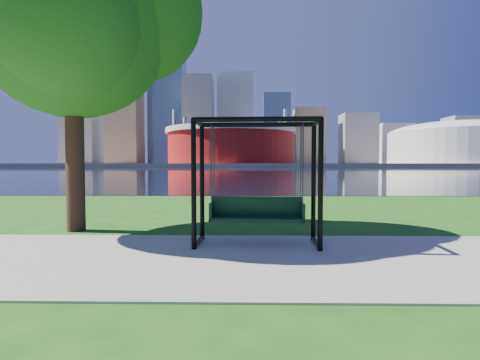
{
  "coord_description": "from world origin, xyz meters",
  "views": [
    {
      "loc": [
        0.41,
        -6.7,
        1.61
      ],
      "look_at": [
        0.28,
        0.0,
        1.32
      ],
      "focal_mm": 28.0,
      "sensor_mm": 36.0,
      "label": 1
    }
  ],
  "objects": [
    {
      "name": "ground",
      "position": [
        0.0,
        0.0,
        0.0
      ],
      "size": [
        900.0,
        900.0,
        0.0
      ],
      "primitive_type": "plane",
      "color": "#1E5114",
      "rests_on": "ground"
    },
    {
      "name": "path",
      "position": [
        0.0,
        -0.5,
        0.01
      ],
      "size": [
        120.0,
        4.0,
        0.03
      ],
      "primitive_type": "cube",
      "color": "#9E937F",
      "rests_on": "ground"
    },
    {
      "name": "river",
      "position": [
        0.0,
        102.0,
        0.01
      ],
      "size": [
        900.0,
        180.0,
        0.02
      ],
      "primitive_type": "cube",
      "color": "black",
      "rests_on": "ground"
    },
    {
      "name": "far_bank",
      "position": [
        0.0,
        306.0,
        1.0
      ],
      "size": [
        900.0,
        228.0,
        2.0
      ],
      "primitive_type": "cube",
      "color": "#937F60",
      "rests_on": "ground"
    },
    {
      "name": "stadium",
      "position": [
        -10.0,
        235.0,
        14.23
      ],
      "size": [
        83.0,
        83.0,
        32.0
      ],
      "color": "maroon",
      "rests_on": "far_bank"
    },
    {
      "name": "arena",
      "position": [
        135.0,
        235.0,
        15.87
      ],
      "size": [
        84.0,
        84.0,
        26.56
      ],
      "color": "beige",
      "rests_on": "far_bank"
    },
    {
      "name": "skyline",
      "position": [
        -4.27,
        319.39,
        35.89
      ],
      "size": [
        392.0,
        66.0,
        96.5
      ],
      "color": "gray",
      "rests_on": "far_bank"
    },
    {
      "name": "swing",
      "position": [
        0.6,
        0.62,
        1.19
      ],
      "size": [
        2.45,
        1.15,
        2.47
      ],
      "rotation": [
        0.0,
        0.0,
        -0.04
      ],
      "color": "black",
      "rests_on": "ground"
    },
    {
      "name": "park_tree",
      "position": [
        -3.77,
        2.24,
        5.19
      ],
      "size": [
        6.01,
        5.43,
        7.47
      ],
      "color": "black",
      "rests_on": "ground"
    }
  ]
}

